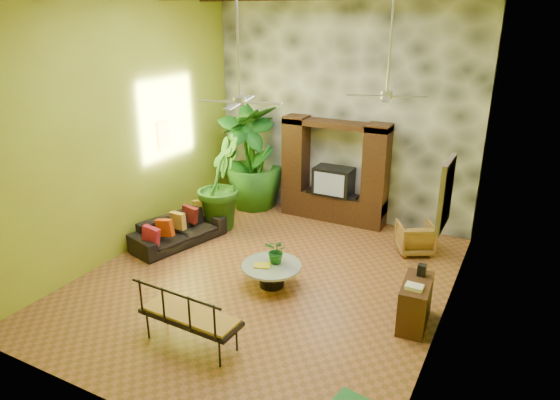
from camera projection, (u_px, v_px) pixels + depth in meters
The scene contains 20 objects.
ground at pixel (266, 279), 8.88m from camera, with size 7.00×7.00×0.00m, color brown.
back_wall at pixel (343, 108), 10.91m from camera, with size 6.00×0.02×5.00m, color #9C9A23.
left_wall at pixel (125, 124), 9.31m from camera, with size 0.02×7.00×5.00m, color #9C9A23.
right_wall at pixel (459, 167), 6.70m from camera, with size 0.02×7.00×5.00m, color #9C9A23.
stone_accent_wall at pixel (342, 108), 10.86m from camera, with size 5.98×0.10×4.98m, color #3C3F45.
entertainment_center at pixel (334, 179), 11.15m from camera, with size 2.40×0.55×2.30m.
ceiling_fan_front at pixel (239, 87), 7.44m from camera, with size 1.28×1.28×1.86m.
ceiling_fan_back at pixel (388, 82), 7.99m from camera, with size 1.28×1.28×1.86m.
wall_art_mask at pixel (163, 134), 10.26m from camera, with size 0.06×0.32×0.55m, color yellow.
wall_art_painting at pixel (446, 194), 6.29m from camera, with size 0.06×0.70×0.90m, color navy.
sofa at pixel (179, 230), 10.17m from camera, with size 1.95×0.76×0.57m, color black.
wicker_armchair at pixel (415, 238), 9.78m from camera, with size 0.66×0.68×0.62m, color olive.
tall_plant_a at pixel (247, 159), 11.64m from camera, with size 1.32×0.89×2.50m, color #175A1A.
tall_plant_b at pixel (219, 183), 10.74m from camera, with size 1.11×0.90×2.02m, color #286119.
tall_plant_c at pixel (253, 157), 11.81m from camera, with size 1.39×1.39×2.48m, color #286B1C.
coffee_table at pixel (272, 272), 8.59m from camera, with size 1.03×1.03×0.40m.
centerpiece_plant at pixel (277, 251), 8.53m from camera, with size 0.39×0.34×0.44m, color #175B1E.
yellow_tray at pixel (262, 266), 8.48m from camera, with size 0.27×0.20×0.03m, color gold.
iron_bench at pixel (187, 315), 6.88m from camera, with size 1.52×0.59×0.57m.
side_console at pixel (415, 303), 7.48m from camera, with size 0.40×0.89×0.71m, color #372111.
Camera 1 is at (3.84, -6.82, 4.44)m, focal length 32.00 mm.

